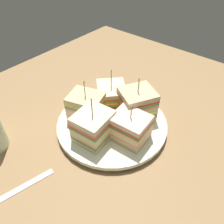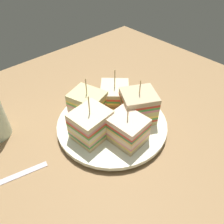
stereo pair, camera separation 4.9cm
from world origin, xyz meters
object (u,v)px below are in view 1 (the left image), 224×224
(sandwich_wedge_1, at_px, (137,104))
(sandwich_wedge_3, at_px, (87,107))
(chip_pile, at_px, (113,113))
(sandwich_wedge_0, at_px, (130,128))
(plate, at_px, (112,124))
(sandwich_wedge_2, at_px, (111,96))
(sandwich_wedge_4, at_px, (93,126))

(sandwich_wedge_1, xyz_separation_m, sandwich_wedge_3, (-0.08, 0.08, -0.00))
(sandwich_wedge_1, distance_m, chip_pile, 0.06)
(sandwich_wedge_1, distance_m, sandwich_wedge_3, 0.11)
(sandwich_wedge_0, height_order, chip_pile, sandwich_wedge_0)
(plate, height_order, chip_pile, chip_pile)
(sandwich_wedge_2, bearing_deg, sandwich_wedge_0, 13.83)
(sandwich_wedge_1, relative_size, chip_pile, 1.42)
(sandwich_wedge_4, distance_m, chip_pile, 0.08)
(plate, xyz_separation_m, sandwich_wedge_1, (0.05, -0.03, 0.04))
(plate, xyz_separation_m, sandwich_wedge_2, (0.04, 0.04, 0.03))
(sandwich_wedge_0, relative_size, sandwich_wedge_1, 0.85)
(sandwich_wedge_0, xyz_separation_m, sandwich_wedge_4, (-0.05, 0.06, 0.00))
(sandwich_wedge_1, bearing_deg, sandwich_wedge_4, 13.23)
(sandwich_wedge_0, relative_size, sandwich_wedge_4, 0.85)
(plate, relative_size, chip_pile, 3.41)
(sandwich_wedge_1, bearing_deg, chip_pile, -15.17)
(sandwich_wedge_1, relative_size, sandwich_wedge_2, 1.03)
(sandwich_wedge_3, bearing_deg, plate, 6.63)
(sandwich_wedge_2, relative_size, sandwich_wedge_4, 0.97)
(sandwich_wedge_2, distance_m, sandwich_wedge_3, 0.07)
(sandwich_wedge_4, bearing_deg, chip_pile, -1.49)
(sandwich_wedge_0, height_order, sandwich_wedge_1, sandwich_wedge_1)
(sandwich_wedge_0, bearing_deg, plate, -16.74)
(sandwich_wedge_0, xyz_separation_m, sandwich_wedge_1, (0.06, 0.03, 0.01))
(chip_pile, bearing_deg, sandwich_wedge_3, 129.42)
(plate, height_order, sandwich_wedge_1, sandwich_wedge_1)
(sandwich_wedge_0, height_order, sandwich_wedge_3, sandwich_wedge_3)
(sandwich_wedge_4, bearing_deg, sandwich_wedge_2, 13.52)
(sandwich_wedge_3, bearing_deg, sandwich_wedge_2, 60.02)
(sandwich_wedge_0, bearing_deg, sandwich_wedge_3, 1.72)
(sandwich_wedge_0, bearing_deg, sandwich_wedge_4, 33.35)
(sandwich_wedge_3, bearing_deg, sandwich_wedge_4, -51.83)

